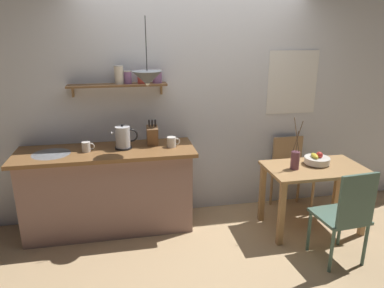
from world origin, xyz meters
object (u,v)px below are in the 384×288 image
at_px(coffee_mug_by_sink, 86,147).
at_px(pendant_lamp, 147,78).
at_px(dining_chair_far, 290,169).
at_px(electric_kettle, 123,138).
at_px(twig_vase, 295,160).
at_px(knife_block, 152,135).
at_px(coffee_mug_spare, 172,142).
at_px(fruit_bowl, 317,160).
at_px(dining_chair_near, 346,213).
at_px(dining_table, 314,178).

bearing_deg(coffee_mug_by_sink, pendant_lamp, -11.26).
relative_size(dining_chair_far, electric_kettle, 3.26).
xyz_separation_m(twig_vase, coffee_mug_by_sink, (-2.11, 0.38, 0.15)).
distance_m(knife_block, coffee_mug_by_sink, 0.69).
bearing_deg(coffee_mug_spare, fruit_bowl, -10.63).
relative_size(dining_chair_near, coffee_mug_spare, 6.73).
xyz_separation_m(dining_chair_near, coffee_mug_by_sink, (-2.32, 1.02, 0.45)).
relative_size(twig_vase, knife_block, 1.90).
height_order(dining_chair_far, knife_block, knife_block).
xyz_separation_m(dining_table, dining_chair_far, (-0.02, 0.50, -0.09)).
bearing_deg(twig_vase, electric_kettle, 166.77).
bearing_deg(pendant_lamp, electric_kettle, 149.56).
bearing_deg(fruit_bowl, twig_vase, -165.17).
relative_size(twig_vase, coffee_mug_by_sink, 4.29).
xyz_separation_m(twig_vase, coffee_mug_spare, (-1.24, 0.37, 0.15)).
relative_size(coffee_mug_by_sink, pendant_lamp, 0.20).
bearing_deg(dining_table, fruit_bowl, 51.66).
xyz_separation_m(dining_chair_near, twig_vase, (-0.21, 0.64, 0.30)).
bearing_deg(coffee_mug_spare, dining_table, -13.56).
bearing_deg(knife_block, fruit_bowl, -12.73).
distance_m(fruit_bowl, coffee_mug_spare, 1.58).
relative_size(dining_table, knife_block, 3.59).
bearing_deg(fruit_bowl, coffee_mug_spare, 169.37).
xyz_separation_m(twig_vase, electric_kettle, (-1.74, 0.41, 0.22)).
xyz_separation_m(dining_table, coffee_mug_spare, (-1.48, 0.36, 0.38)).
relative_size(dining_table, dining_chair_near, 1.10).
bearing_deg(knife_block, twig_vase, -18.17).
bearing_deg(dining_chair_near, twig_vase, 107.95).
distance_m(twig_vase, knife_block, 1.52).
height_order(dining_table, electric_kettle, electric_kettle).
bearing_deg(knife_block, pendant_lamp, -102.01).
relative_size(dining_chair_near, pendant_lamp, 1.48).
xyz_separation_m(twig_vase, knife_block, (-1.43, 0.47, 0.21)).
bearing_deg(dining_table, pendant_lamp, 171.89).
bearing_deg(twig_vase, coffee_mug_spare, 163.46).
bearing_deg(knife_block, electric_kettle, -168.72).
relative_size(dining_chair_near, coffee_mug_by_sink, 7.34).
height_order(dining_table, coffee_mug_spare, coffee_mug_spare).
height_order(fruit_bowl, twig_vase, twig_vase).
distance_m(dining_table, dining_chair_far, 0.51).
relative_size(coffee_mug_spare, pendant_lamp, 0.22).
distance_m(coffee_mug_by_sink, coffee_mug_spare, 0.87).
bearing_deg(dining_chair_near, knife_block, 145.94).
relative_size(twig_vase, electric_kettle, 2.04).
distance_m(electric_kettle, knife_block, 0.31).
distance_m(dining_chair_near, fruit_bowl, 0.77).
distance_m(knife_block, coffee_mug_spare, 0.23).
distance_m(dining_chair_far, coffee_mug_spare, 1.54).
xyz_separation_m(dining_chair_far, coffee_mug_spare, (-1.46, -0.14, 0.48)).
bearing_deg(dining_chair_far, fruit_bowl, -79.92).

